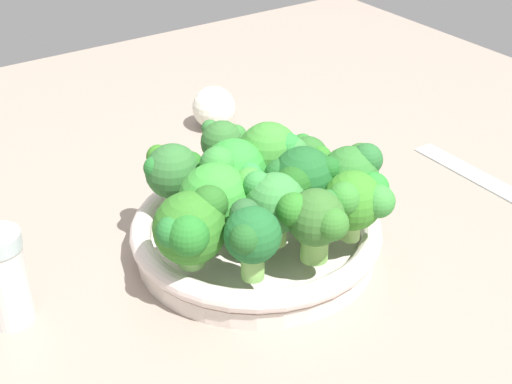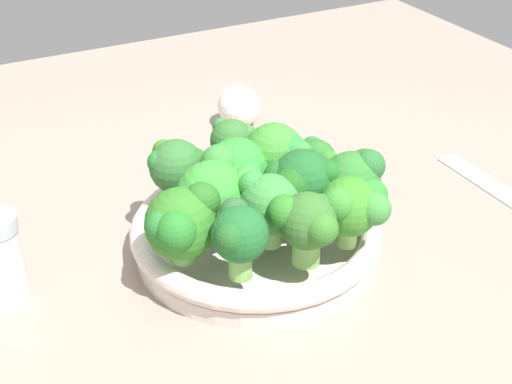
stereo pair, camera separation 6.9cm
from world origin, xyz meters
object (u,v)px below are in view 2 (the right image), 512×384
object	(u,v)px
broccoli_floret_8	(355,179)
broccoli_floret_4	(213,197)
broccoli_floret_2	(308,222)
broccoli_floret_3	(233,142)
broccoli_floret_7	(238,234)
broccoli_floret_12	(236,171)
broccoli_floret_9	(183,225)
bowl	(256,235)
broccoli_floret_10	(300,183)
broccoli_floret_1	(278,155)
garlic_bulb	(239,106)
broccoli_floret_11	(353,206)
broccoli_floret_6	(177,166)
broccoli_floret_5	(268,203)
pepper_shaker	(1,259)
broccoli_floret_0	(318,161)

from	to	relation	value
broccoli_floret_8	broccoli_floret_4	bearing A→B (deg)	-107.83
broccoli_floret_2	broccoli_floret_3	world-z (taller)	broccoli_floret_2
broccoli_floret_7	broccoli_floret_12	bearing A→B (deg)	154.76
broccoli_floret_2	broccoli_floret_9	distance (cm)	10.61
bowl	broccoli_floret_10	distance (cm)	7.74
broccoli_floret_1	garlic_bulb	xyz separation A→B (cm)	(-23.03, 7.12, -5.68)
broccoli_floret_8	broccoli_floret_11	bearing A→B (deg)	-35.75
broccoli_floret_12	garlic_bulb	xyz separation A→B (cm)	(-23.30, 11.86, -5.23)
broccoli_floret_4	broccoli_floret_9	distance (cm)	5.17
broccoli_floret_7	broccoli_floret_8	distance (cm)	13.70
broccoli_floret_6	broccoli_floret_12	distance (cm)	5.88
broccoli_floret_12	broccoli_floret_5	bearing A→B (deg)	-0.33
broccoli_floret_11	broccoli_floret_1	bearing A→B (deg)	-171.39
broccoli_floret_9	pepper_shaker	world-z (taller)	broccoli_floret_9
broccoli_floret_10	pepper_shaker	xyz separation A→B (cm)	(-6.45, -26.15, -3.93)
broccoli_floret_3	broccoli_floret_5	size ratio (longest dim) A/B	0.92
pepper_shaker	broccoli_floret_12	bearing A→B (deg)	87.29
broccoli_floret_0	broccoli_floret_4	distance (cm)	13.22
broccoli_floret_8	broccoli_floret_10	xyz separation A→B (cm)	(-1.49, -4.95, 0.14)
broccoli_floret_3	garlic_bulb	xyz separation A→B (cm)	(-17.31, 9.28, -4.96)
broccoli_floret_2	broccoli_floret_6	xyz separation A→B (cm)	(-14.41, -6.08, -0.16)
broccoli_floret_2	broccoli_floret_10	size ratio (longest dim) A/B	0.89
broccoli_floret_5	pepper_shaker	bearing A→B (deg)	-108.79
broccoli_floret_2	broccoli_floret_6	world-z (taller)	same
broccoli_floret_6	broccoli_floret_8	bearing A→B (deg)	51.76
broccoli_floret_9	broccoli_floret_5	bearing A→B (deg)	85.22
broccoli_floret_2	broccoli_floret_8	xyz separation A→B (cm)	(-3.83, 7.34, 0.25)
broccoli_floret_8	broccoli_floret_10	size ratio (longest dim) A/B	0.97
broccoli_floret_7	garlic_bulb	world-z (taller)	broccoli_floret_7
broccoli_floret_2	broccoli_floret_3	bearing A→B (deg)	176.32
bowl	broccoli_floret_5	bearing A→B (deg)	-12.36
broccoli_floret_5	broccoli_floret_11	bearing A→B (deg)	58.93
broccoli_floret_0	broccoli_floret_7	distance (cm)	16.86
broccoli_floret_1	broccoli_floret_3	distance (cm)	6.16
broccoli_floret_3	broccoli_floret_4	bearing A→B (deg)	-35.37
broccoli_floret_6	broccoli_floret_10	xyz separation A→B (cm)	(9.08, 8.47, 0.54)
broccoli_floret_7	bowl	bearing A→B (deg)	143.03
broccoli_floret_9	broccoli_floret_11	bearing A→B (deg)	72.47
garlic_bulb	broccoli_floret_11	bearing A→B (deg)	-9.30
broccoli_floret_6	broccoli_floret_12	xyz separation A→B (cm)	(3.69, 4.58, 0.12)
broccoli_floret_3	broccoli_floret_12	distance (cm)	6.52
broccoli_floret_8	broccoli_floret_10	distance (cm)	5.17
garlic_bulb	broccoli_floret_3	bearing A→B (deg)	-28.21
garlic_bulb	pepper_shaker	xyz separation A→B (cm)	(22.24, -34.11, 1.72)
broccoli_floret_6	broccoli_floret_8	world-z (taller)	broccoli_floret_8
broccoli_floret_2	broccoli_floret_3	distance (cm)	16.74
broccoli_floret_8	broccoli_floret_9	bearing A→B (deg)	-93.55
broccoli_floret_1	broccoli_floret_2	size ratio (longest dim) A/B	1.13
broccoli_floret_8	broccoli_floret_12	distance (cm)	11.21
broccoli_floret_1	broccoli_floret_11	world-z (taller)	broccoli_floret_1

